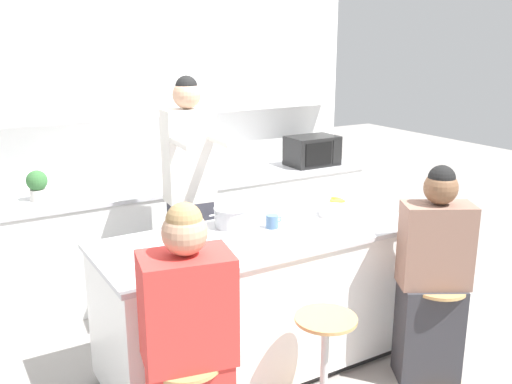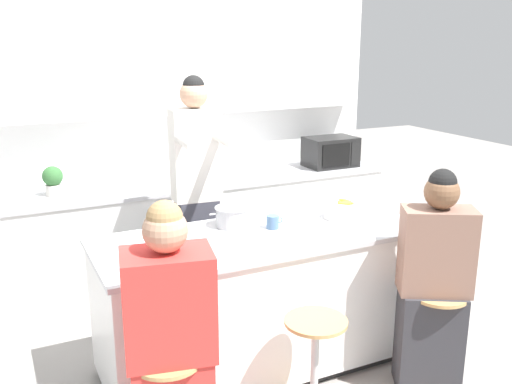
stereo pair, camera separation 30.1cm
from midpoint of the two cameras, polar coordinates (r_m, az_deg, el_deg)
name	(u,v)px [view 2 (the right image)]	position (r m, az deg, el deg)	size (l,w,h in m)	color
ground_plane	(261,364)	(3.97, 2.81, -16.82)	(16.00, 16.00, 0.00)	gray
wall_back	(168,103)	(5.13, -7.13, 8.79)	(4.09, 0.22, 2.70)	white
back_counter	(184,231)	(5.07, -5.53, -3.90)	(3.79, 0.68, 0.91)	white
kitchen_island	(262,300)	(3.75, 2.90, -10.79)	(2.08, 0.83, 0.92)	black
bar_stool_center	(314,371)	(3.32, 8.58, -17.32)	(0.38, 0.38, 0.64)	tan
bar_stool_rightmost	(435,340)	(3.78, 19.71, -13.81)	(0.38, 0.38, 0.64)	tan
person_cooking	(197,203)	(4.13, -3.85, -1.17)	(0.39, 0.61, 1.86)	#383842
person_wrapped_blanket	(170,349)	(2.82, -5.44, -15.44)	(0.47, 0.36, 1.41)	red
person_seated_near	(433,292)	(3.65, 19.59, -9.43)	(0.47, 0.41, 1.39)	#333338
cooking_pot	(233,217)	(3.69, -0.03, -2.50)	(0.32, 0.23, 0.13)	#B7BABC
fruit_bowl	(341,214)	(3.93, 10.66, -2.16)	(0.23, 0.23, 0.06)	white
coffee_cup_near	(273,222)	(3.66, 4.05, -3.03)	(0.11, 0.08, 0.09)	#4C7099
banana_bunch	(344,202)	(4.22, 10.81, -1.05)	(0.16, 0.11, 0.05)	yellow
microwave	(331,152)	(5.53, 9.03, 3.97)	(0.48, 0.33, 0.28)	black
potted_plant	(53,180)	(4.67, -17.94, 1.17)	(0.16, 0.16, 0.23)	beige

